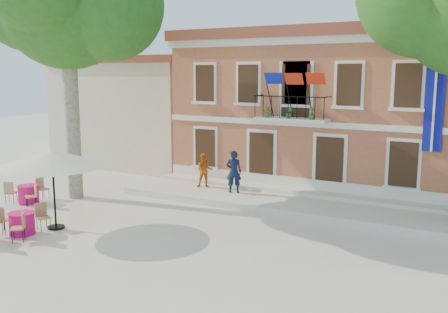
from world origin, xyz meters
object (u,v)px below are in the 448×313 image
Objects in this scene: cafe_table_0 at (28,193)px; pedestrian_navy at (234,172)px; cafe_table_1 at (22,222)px; patio_umbrella at (52,159)px; pedestrian_orange at (205,170)px; plane_tree_west at (66,1)px.

pedestrian_navy is at bearing 33.59° from cafe_table_0.
patio_umbrella is at bearing 65.25° from cafe_table_1.
patio_umbrella reaches higher than cafe_table_1.
pedestrian_navy is 1.19× the size of pedestrian_orange.
pedestrian_orange is at bearing 74.84° from patio_umbrella.
cafe_table_0 and cafe_table_1 have the same top height.
patio_umbrella is 7.78m from pedestrian_navy.
plane_tree_west is 9.54m from cafe_table_1.
patio_umbrella reaches higher than cafe_table_0.
cafe_table_0 is (-5.66, -5.11, -0.65)m from pedestrian_orange.
plane_tree_west reaches higher than cafe_table_1.
pedestrian_navy is at bearing 62.73° from cafe_table_1.
pedestrian_navy is 0.99× the size of cafe_table_0.
plane_tree_west reaches higher than pedestrian_navy.
pedestrian_navy is 1.67m from pedestrian_orange.
pedestrian_navy is 1.01× the size of cafe_table_1.
plane_tree_west is at bearing 58.45° from cafe_table_0.
cafe_table_1 is at bearing -133.69° from pedestrian_orange.
pedestrian_navy is at bearing -35.86° from pedestrian_orange.
pedestrian_orange is 8.46m from cafe_table_1.
plane_tree_west is 6.10× the size of cafe_table_0.
cafe_table_1 is at bearing 41.43° from pedestrian_navy.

